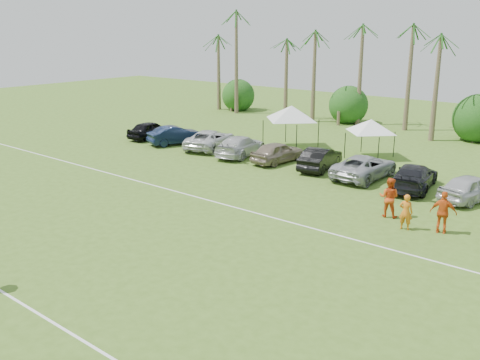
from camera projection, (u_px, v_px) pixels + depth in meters
The scene contains 25 objects.
field_lines at pixel (121, 234), 23.61m from camera, with size 80.00×12.10×0.01m.
palm_tree_0 at pixel (210, 39), 57.22m from camera, with size 2.40×2.40×8.90m.
palm_tree_1 at pixel (246, 31), 53.93m from camera, with size 2.40×2.40×9.90m.
palm_tree_2 at pixel (287, 22), 50.65m from camera, with size 2.40×2.40×10.90m.
palm_tree_3 at pixel (324, 12), 47.97m from camera, with size 2.40×2.40×11.90m.
palm_tree_4 at pixel (363, 42), 46.25m from camera, with size 2.40×2.40×8.90m.
palm_tree_5 at pixel (408, 32), 43.58m from camera, with size 2.40×2.40×9.90m.
palm_tree_6 at pixel (460, 21), 40.90m from camera, with size 2.40×2.40×10.90m.
bush_tree_0 at pixel (237, 94), 57.71m from camera, with size 4.00×4.00×4.00m.
bush_tree_1 at pixel (344, 105), 49.80m from camera, with size 4.00×4.00×4.00m.
bush_tree_2 at pixel (479, 118), 42.49m from camera, with size 4.00×4.00×4.00m.
sideline_player_a at pixel (406, 212), 23.99m from camera, with size 0.61×0.40×1.66m, color orange.
sideline_player_b at pixel (389, 197), 25.56m from camera, with size 0.95×0.74×1.95m, color #D04817.
sideline_player_c at pixel (443, 212), 23.53m from camera, with size 1.13×0.47×1.92m, color #DA5518.
canopy_tent_left at pixel (292, 106), 39.53m from camera, with size 4.59×4.59×3.72m.
canopy_tent_right at pixel (371, 119), 36.67m from camera, with size 3.88×3.88×3.14m.
parked_car_0 at pixel (151, 130), 43.52m from camera, with size 1.68×4.18×1.42m, color black.
parked_car_1 at pixel (176, 135), 41.43m from camera, with size 1.51×4.32×1.42m, color black.
parked_car_2 at pixel (210, 139), 39.89m from camera, with size 2.36×5.12×1.42m, color silver.
parked_car_3 at pixel (240, 146), 37.74m from camera, with size 1.99×4.90×1.42m, color silver.
parked_car_4 at pixel (277, 152), 35.88m from camera, with size 1.68×4.18×1.42m, color gray.
parked_car_5 at pixel (320, 158), 34.16m from camera, with size 1.51×4.32×1.42m, color black.
parked_car_6 at pixel (365, 167), 32.16m from camera, with size 2.36×5.12×1.42m, color #999BA0.
parked_car_7 at pixel (414, 177), 30.04m from camera, with size 1.99×4.90×1.42m, color black.
parked_car_8 at pixel (471, 188), 28.00m from camera, with size 1.68×4.18×1.42m, color #B8B9BB.
Camera 1 is at (18.03, -5.68, 8.88)m, focal length 40.00 mm.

